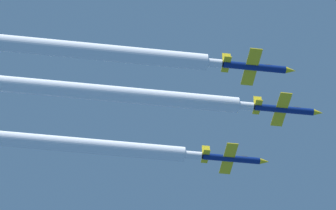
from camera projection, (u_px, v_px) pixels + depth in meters
The scene contains 5 objects.
jet_lead at pixel (286, 110), 210.96m from camera, with size 9.16×13.33×3.20m.
jet_left_wingman at pixel (233, 159), 218.16m from camera, with size 9.16×13.33×3.20m.
jet_right_wingman at pixel (257, 67), 198.87m from camera, with size 9.16×13.33×3.20m.
smoke_trail_lead at pixel (51, 88), 206.56m from camera, with size 2.86×73.63×2.86m.
smoke_trail_right_wingman at pixel (23, 45), 194.75m from camera, with size 2.86×68.08×2.86m.
Camera 1 is at (153.73, -34.78, 2.98)m, focal length 123.75 mm.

